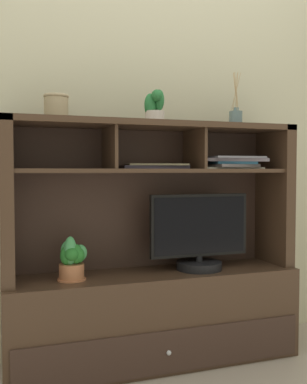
# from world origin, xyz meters

# --- Properties ---
(floor_plane) EXTENTS (6.00, 6.00, 0.02)m
(floor_plane) POSITION_xyz_m (0.00, 0.00, -0.01)
(floor_plane) COLOR #A8998A
(floor_plane) RESTS_ON ground
(back_wall) EXTENTS (6.00, 0.02, 2.80)m
(back_wall) POSITION_xyz_m (0.00, 0.24, 1.40)
(back_wall) COLOR beige
(back_wall) RESTS_ON ground
(media_console) EXTENTS (1.52, 0.44, 1.25)m
(media_console) POSITION_xyz_m (0.00, 0.01, 0.38)
(media_console) COLOR #422D1F
(media_console) RESTS_ON ground
(tv_monitor) EXTENTS (0.55, 0.24, 0.40)m
(tv_monitor) POSITION_xyz_m (0.25, -0.04, 0.65)
(tv_monitor) COLOR black
(tv_monitor) RESTS_ON media_console
(potted_orchid) EXTENTS (0.14, 0.14, 0.21)m
(potted_orchid) POSITION_xyz_m (-0.44, -0.05, 0.56)
(potted_orchid) COLOR #B86F47
(potted_orchid) RESTS_ON media_console
(potted_fern) EXTENTS (0.12, 0.11, 0.18)m
(potted_fern) POSITION_xyz_m (-0.43, -0.05, 0.57)
(potted_fern) COLOR beige
(potted_fern) RESTS_ON media_console
(magazine_stack_left) EXTENTS (0.40, 0.24, 0.07)m
(magazine_stack_left) POSITION_xyz_m (0.44, -0.02, 1.05)
(magazine_stack_left) COLOR beige
(magazine_stack_left) RESTS_ON media_console
(magazine_stack_centre) EXTENTS (0.37, 0.26, 0.03)m
(magazine_stack_centre) POSITION_xyz_m (0.02, 0.04, 1.03)
(magazine_stack_centre) COLOR #36303F
(magazine_stack_centre) RESTS_ON media_console
(diffuser_bottle) EXTENTS (0.07, 0.07, 0.30)m
(diffuser_bottle) POSITION_xyz_m (0.50, 0.02, 1.30)
(diffuser_bottle) COLOR slate
(diffuser_bottle) RESTS_ON media_console
(potted_succulent) EXTENTS (0.11, 0.12, 0.17)m
(potted_succulent) POSITION_xyz_m (-0.00, -0.02, 1.33)
(potted_succulent) COLOR beige
(potted_succulent) RESTS_ON media_console
(ceramic_vase) EXTENTS (0.12, 0.12, 0.12)m
(ceramic_vase) POSITION_xyz_m (-0.50, 0.01, 1.31)
(ceramic_vase) COLOR tan
(ceramic_vase) RESTS_ON media_console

